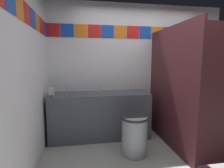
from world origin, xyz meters
TOP-DOWN VIEW (x-y plane):
  - ground_plane at (0.00, 0.00)m, footprint 7.93×7.93m
  - wall_back at (0.00, 1.45)m, footprint 3.61×0.09m
  - wall_side at (-1.84, 0.00)m, footprint 0.09×2.82m
  - vanity_counter at (-0.84, 1.12)m, footprint 1.84×0.58m
  - faucet_left at (-1.45, 1.21)m, footprint 0.04×0.10m
  - faucet_center at (-0.84, 1.21)m, footprint 0.04×0.10m
  - faucet_right at (-0.22, 1.21)m, footprint 0.04×0.10m
  - soap_dispenser at (-1.67, 0.94)m, footprint 0.09×0.09m
  - stall_divider at (0.46, 0.35)m, footprint 0.92×1.59m
  - toilet at (0.86, 1.02)m, footprint 0.39×0.49m
  - trash_bin at (-0.37, 0.39)m, footprint 0.40×0.40m

SIDE VIEW (x-z plane):
  - ground_plane at x=0.00m, z-range 0.00..0.00m
  - toilet at x=0.86m, z-range -0.07..0.67m
  - trash_bin at x=-0.37m, z-range 0.00..0.61m
  - vanity_counter at x=-0.84m, z-range 0.02..0.87m
  - faucet_left at x=-1.45m, z-range 0.84..0.98m
  - faucet_center at x=-0.84m, z-range 0.84..0.98m
  - faucet_right at x=-0.22m, z-range 0.84..0.98m
  - soap_dispenser at x=-1.67m, z-range 0.85..1.01m
  - stall_divider at x=0.46m, z-range 0.00..2.02m
  - wall_back at x=0.00m, z-range 0.01..2.59m
  - wall_side at x=-1.84m, z-range 0.01..2.59m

